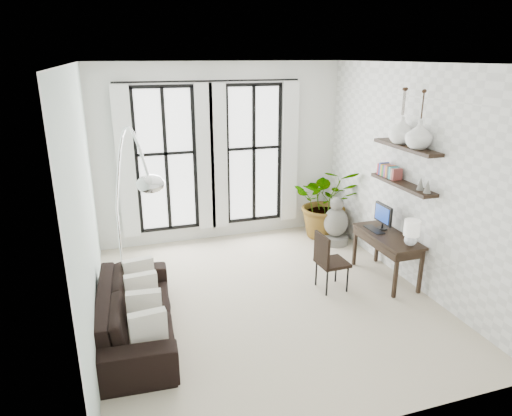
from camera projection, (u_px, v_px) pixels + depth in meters
name	position (u px, v px, depth m)	size (l,w,h in m)	color
floor	(266.00, 299.00, 6.49)	(5.00, 5.00, 0.00)	beige
ceiling	(268.00, 63.00, 5.47)	(5.00, 5.00, 0.00)	white
wall_left	(85.00, 208.00, 5.32)	(5.00, 5.00, 0.00)	silver
wall_right	(413.00, 178.00, 6.63)	(5.00, 5.00, 0.00)	white
wall_back	(221.00, 154.00, 8.23)	(4.50, 4.50, 0.00)	white
windows	(212.00, 157.00, 8.12)	(3.26, 0.13, 2.65)	white
wall_shelves	(402.00, 169.00, 6.61)	(0.25, 1.30, 0.60)	black
sofa	(136.00, 312.00, 5.56)	(2.21, 0.86, 0.65)	black
throw_pillows	(143.00, 297.00, 5.53)	(0.40, 1.52, 0.40)	silver
plant	(327.00, 202.00, 8.53)	(1.24, 1.07, 1.37)	#2D7228
desk	(390.00, 238.00, 6.81)	(0.52, 1.23, 1.12)	black
desk_chair	(328.00, 258.00, 6.59)	(0.43, 0.43, 0.88)	black
arc_lamp	(129.00, 167.00, 5.91)	(0.75, 2.10, 2.46)	silver
buddha	(336.00, 224.00, 8.29)	(0.49, 0.49, 0.88)	gray
vase_a	(419.00, 135.00, 6.18)	(0.37, 0.37, 0.38)	white
vase_b	(402.00, 130.00, 6.54)	(0.37, 0.37, 0.38)	white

